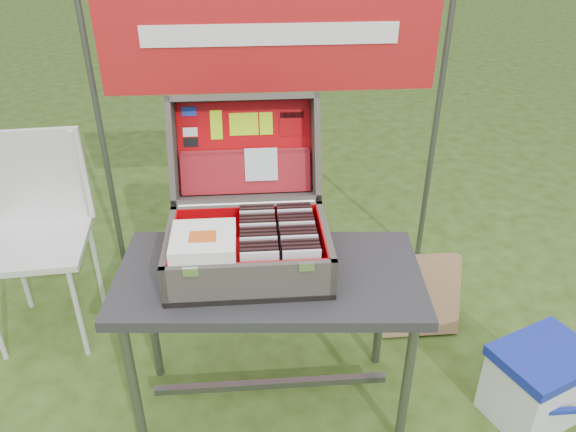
{
  "coord_description": "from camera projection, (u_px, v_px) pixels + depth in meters",
  "views": [
    {
      "loc": [
        -0.13,
        -1.58,
        1.89
      ],
      "look_at": [
        0.0,
        0.1,
        0.9
      ],
      "focal_mm": 35.0,
      "sensor_mm": 36.0,
      "label": 1
    }
  ],
  "objects": [
    {
      "name": "ground",
      "position": [
        289.0,
        416.0,
        2.32
      ],
      "size": [
        80.0,
        80.0,
        0.0
      ],
      "primitive_type": "plane",
      "color": "#2C4212",
      "rests_on": "ground"
    },
    {
      "name": "table",
      "position": [
        270.0,
        343.0,
        2.2
      ],
      "size": [
        1.14,
        0.63,
        0.69
      ],
      "primitive_type": null,
      "rotation": [
        0.0,
        0.0,
        -0.08
      ],
      "color": "#2C2C2E",
      "rests_on": "ground"
    },
    {
      "name": "table_top",
      "position": [
        269.0,
        277.0,
        2.03
      ],
      "size": [
        1.14,
        0.63,
        0.04
      ],
      "primitive_type": "cube",
      "rotation": [
        0.0,
        0.0,
        -0.08
      ],
      "color": "#2C2C2E",
      "rests_on": "ground"
    },
    {
      "name": "table_leg_fl",
      "position": [
        136.0,
        397.0,
        1.99
      ],
      "size": [
        0.04,
        0.04,
        0.65
      ],
      "primitive_type": "cylinder",
      "color": "#59595B",
      "rests_on": "ground"
    },
    {
      "name": "table_leg_fr",
      "position": [
        407.0,
        381.0,
        2.06
      ],
      "size": [
        0.04,
        0.04,
        0.65
      ],
      "primitive_type": "cylinder",
      "color": "#59595B",
      "rests_on": "ground"
    },
    {
      "name": "table_leg_bl",
      "position": [
        152.0,
        317.0,
        2.36
      ],
      "size": [
        0.04,
        0.04,
        0.65
      ],
      "primitive_type": "cylinder",
      "color": "#59595B",
      "rests_on": "ground"
    },
    {
      "name": "table_leg_br",
      "position": [
        381.0,
        306.0,
        2.42
      ],
      "size": [
        0.04,
        0.04,
        0.65
      ],
      "primitive_type": "cylinder",
      "color": "#59595B",
      "rests_on": "ground"
    },
    {
      "name": "table_brace",
      "position": [
        271.0,
        384.0,
        2.31
      ],
      "size": [
        0.95,
        0.03,
        0.03
      ],
      "primitive_type": "cube",
      "color": "#59595B",
      "rests_on": "ground"
    },
    {
      "name": "suitcase",
      "position": [
        246.0,
        199.0,
        1.96
      ],
      "size": [
        0.58,
        0.57,
        0.52
      ],
      "primitive_type": null,
      "color": "#575049",
      "rests_on": "table"
    },
    {
      "name": "suitcase_base_bottom",
      "position": [
        249.0,
        266.0,
        2.04
      ],
      "size": [
        0.58,
        0.41,
        0.02
      ],
      "primitive_type": "cube",
      "color": "#575049",
      "rests_on": "table_top"
    },
    {
      "name": "suitcase_base_wall_front",
      "position": [
        250.0,
        284.0,
        1.84
      ],
      "size": [
        0.58,
        0.02,
        0.15
      ],
      "primitive_type": "cube",
      "color": "#575049",
      "rests_on": "table_top"
    },
    {
      "name": "suitcase_base_wall_back",
      "position": [
        248.0,
        223.0,
        2.17
      ],
      "size": [
        0.58,
        0.02,
        0.15
      ],
      "primitive_type": "cube",
      "color": "#575049",
      "rests_on": "table_top"
    },
    {
      "name": "suitcase_base_wall_left",
      "position": [
        170.0,
        254.0,
        1.99
      ],
      "size": [
        0.02,
        0.41,
        0.15
      ],
      "primitive_type": "cube",
      "color": "#575049",
      "rests_on": "table_top"
    },
    {
      "name": "suitcase_base_wall_right",
      "position": [
        325.0,
        247.0,
        2.02
      ],
      "size": [
        0.02,
        0.41,
        0.15
      ],
      "primitive_type": "cube",
      "color": "#575049",
      "rests_on": "table_top"
    },
    {
      "name": "suitcase_liner_floor",
      "position": [
        249.0,
        263.0,
        2.03
      ],
      "size": [
        0.53,
        0.37,
        0.01
      ],
      "primitive_type": "cube",
      "color": "#C0080E",
      "rests_on": "suitcase_base_bottom"
    },
    {
      "name": "suitcase_latch_left",
      "position": [
        191.0,
        272.0,
        1.78
      ],
      "size": [
        0.05,
        0.01,
        0.03
      ],
      "primitive_type": "cube",
      "color": "silver",
      "rests_on": "suitcase_base_wall_front"
    },
    {
      "name": "suitcase_latch_right",
      "position": [
        307.0,
        267.0,
        1.81
      ],
      "size": [
        0.05,
        0.01,
        0.03
      ],
      "primitive_type": "cube",
      "color": "silver",
      "rests_on": "suitcase_base_wall_front"
    },
    {
      "name": "suitcase_hinge",
      "position": [
        247.0,
        204.0,
        2.14
      ],
      "size": [
        0.52,
        0.02,
        0.02
      ],
      "primitive_type": "cylinder",
      "rotation": [
        0.0,
        1.57,
        0.0
      ],
      "color": "silver",
      "rests_on": "suitcase_base_wall_back"
    },
    {
      "name": "suitcase_lid_back",
      "position": [
        245.0,
        148.0,
        2.25
      ],
      "size": [
        0.58,
        0.16,
        0.39
      ],
      "primitive_type": "cube",
      "rotation": [
        -1.92,
        0.0,
        0.0
      ],
      "color": "#575049",
      "rests_on": "suitcase_base_wall_back"
    },
    {
      "name": "suitcase_lid_rim_far",
      "position": [
        243.0,
        98.0,
        2.15
      ],
      "size": [
        0.58,
        0.15,
        0.07
      ],
      "primitive_type": "cube",
      "rotation": [
        -1.92,
        0.0,
        0.0
      ],
      "color": "#575049",
      "rests_on": "suitcase_lid_back"
    },
    {
      "name": "suitcase_lid_rim_near",
      "position": [
        247.0,
        198.0,
        2.22
      ],
      "size": [
        0.58,
        0.15,
        0.07
      ],
      "primitive_type": "cube",
      "rotation": [
        -1.92,
        0.0,
        0.0
      ],
      "color": "#575049",
      "rests_on": "suitcase_lid_back"
    },
    {
      "name": "suitcase_lid_rim_left",
      "position": [
        173.0,
        151.0,
        2.16
      ],
      "size": [
        0.02,
        0.29,
        0.44
      ],
      "primitive_type": "cube",
      "rotation": [
        -1.92,
        0.0,
        0.0
      ],
      "color": "#575049",
      "rests_on": "suitcase_lid_back"
    },
    {
      "name": "suitcase_lid_rim_right",
      "position": [
        316.0,
        146.0,
        2.2
      ],
      "size": [
        0.02,
        0.29,
        0.44
      ],
      "primitive_type": "cube",
      "rotation": [
        -1.92,
        0.0,
        0.0
      ],
      "color": "#575049",
      "rests_on": "suitcase_lid_back"
    },
    {
      "name": "suitcase_lid_liner",
      "position": [
        245.0,
        148.0,
        2.23
      ],
      "size": [
        0.53,
        0.13,
        0.34
      ],
      "primitive_type": "cube",
      "rotation": [
        -1.92,
        0.0,
        0.0
      ],
      "color": "#C0080E",
      "rests_on": "suitcase_lid_back"
    },
    {
      "name": "suitcase_liner_wall_front",
      "position": [
        249.0,
        278.0,
        1.84
      ],
      "size": [
        0.53,
        0.01,
        0.13
      ],
      "primitive_type": "cube",
      "color": "#C0080E",
      "rests_on": "suitcase_base_bottom"
    },
    {
      "name": "suitcase_liner_wall_back",
      "position": [
        248.0,
        222.0,
        2.15
      ],
      "size": [
        0.53,
        0.01,
        0.13
      ],
      "primitive_type": "cube",
      "color": "#C0080E",
      "rests_on": "suitcase_base_bottom"
    },
    {
      "name": "suitcase_liner_wall_left",
      "position": [
        174.0,
        251.0,
        1.98
      ],
      "size": [
        0.01,
        0.37,
        0.13
      ],
      "primitive_type": "cube",
      "color": "#C0080E",
      "rests_on": "suitcase_base_bottom"
    },
    {
      "name": "suitcase_liner_wall_right",
      "position": [
        322.0,
        245.0,
        2.02
      ],
      "size": [
        0.01,
        0.37,
        0.13
      ],
      "primitive_type": "cube",
      "color": "#C0080E",
      "rests_on": "suitcase_base_bottom"
    },
    {
      "name": "suitcase_lid_pocket",
      "position": [
        246.0,
        172.0,
        2.23
      ],
      "size": [
        0.51,
        0.09,
        0.17
      ],
      "primitive_type": "cube",
      "rotation": [
        -1.92,
        0.0,
        0.0
      ],
      "color": "maroon",
      "rests_on": "suitcase_lid_liner"
    },
    {
      "name": "suitcase_pocket_edge",
      "position": [
        245.0,
        152.0,
        2.21
      ],
      "size": [
        0.5,
        0.03,
        0.03
      ],
      "primitive_type": "cube",
      "rotation": [
        -1.92,
        0.0,
        0.0
      ],
      "color": "maroon",
      "rests_on": "suitcase_lid_pocket"
    },
    {
      "name": "suitcase_pocket_cd",
      "position": [
        261.0,
        164.0,
        2.21
      ],
      "size": [
        0.13,
        0.05,
        0.12
      ],
      "primitive_type": "cube",
      "rotation": [
        -1.92,
        0.0,
        0.0
      ],
      "color": "silver",
      "rests_on": "suitcase_lid_pocket"
    },
    {
      "name": "lid_sticker_cc_a",
      "position": [
        189.0,
        111.0,
        2.18
      ],
      "size": [
        0.06,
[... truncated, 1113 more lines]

